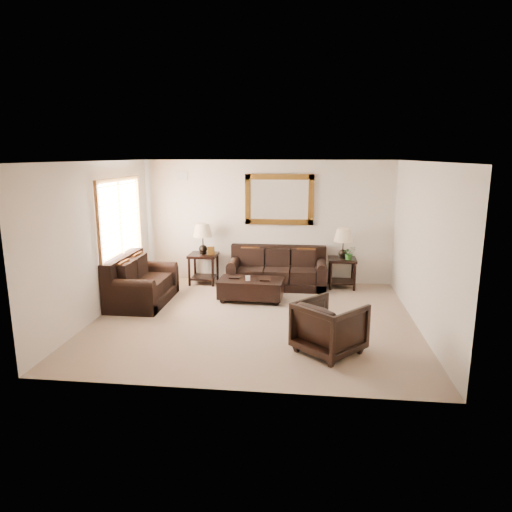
# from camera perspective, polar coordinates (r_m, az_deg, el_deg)

# --- Properties ---
(room) EXTENTS (5.51, 5.01, 2.71)m
(room) POSITION_cam_1_polar(r_m,az_deg,el_deg) (7.68, -0.25, 1.64)
(room) COLOR #8A725F
(room) RESTS_ON ground
(window) EXTENTS (0.07, 1.96, 1.66)m
(window) POSITION_cam_1_polar(r_m,az_deg,el_deg) (9.21, -16.53, 4.20)
(window) COLOR white
(window) RESTS_ON room
(mirror) EXTENTS (1.50, 0.06, 1.10)m
(mirror) POSITION_cam_1_polar(r_m,az_deg,el_deg) (10.02, 2.92, 7.05)
(mirror) COLOR #47230E
(mirror) RESTS_ON room
(air_vent) EXTENTS (0.25, 0.02, 0.18)m
(air_vent) POSITION_cam_1_polar(r_m,az_deg,el_deg) (10.36, -9.25, 9.86)
(air_vent) COLOR #999999
(air_vent) RESTS_ON room
(sofa) EXTENTS (2.09, 0.90, 0.86)m
(sofa) POSITION_cam_1_polar(r_m,az_deg,el_deg) (9.91, 2.68, -2.05)
(sofa) COLOR black
(sofa) RESTS_ON room
(loveseat) EXTENTS (0.97, 1.63, 0.92)m
(loveseat) POSITION_cam_1_polar(r_m,az_deg,el_deg) (9.11, -14.32, -3.58)
(loveseat) COLOR black
(loveseat) RESTS_ON room
(end_table_left) EXTENTS (0.61, 0.61, 1.34)m
(end_table_left) POSITION_cam_1_polar(r_m,az_deg,el_deg) (10.09, -6.63, 1.43)
(end_table_left) COLOR black
(end_table_left) RESTS_ON room
(end_table_right) EXTENTS (0.58, 0.58, 1.28)m
(end_table_right) POSITION_cam_1_polar(r_m,az_deg,el_deg) (9.89, 10.80, 0.84)
(end_table_right) COLOR black
(end_table_right) RESTS_ON room
(coffee_table) EXTENTS (1.28, 0.73, 0.53)m
(coffee_table) POSITION_cam_1_polar(r_m,az_deg,el_deg) (8.96, -0.65, -3.92)
(coffee_table) COLOR black
(coffee_table) RESTS_ON room
(armchair) EXTENTS (1.13, 1.12, 0.85)m
(armchair) POSITION_cam_1_polar(r_m,az_deg,el_deg) (6.68, 9.18, -8.49)
(armchair) COLOR black
(armchair) RESTS_ON floor
(potted_plant) EXTENTS (0.33, 0.35, 0.22)m
(potted_plant) POSITION_cam_1_polar(r_m,az_deg,el_deg) (9.81, 11.56, 0.18)
(potted_plant) COLOR #28561D
(potted_plant) RESTS_ON end_table_right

